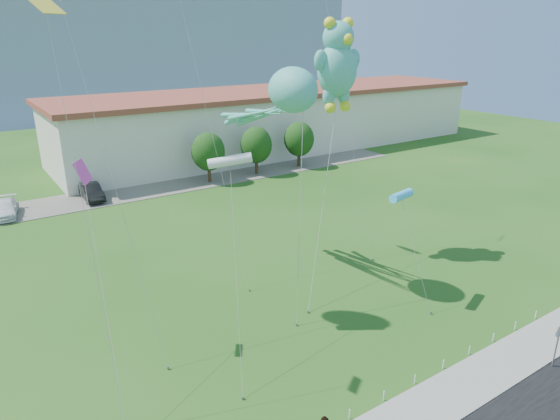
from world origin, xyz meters
The scene contains 16 objects.
ground centered at (0.00, 0.00, 0.00)m, with size 160.00×160.00×0.00m, color #1C4B15.
parking_strip centered at (0.00, 35.00, 0.03)m, with size 70.00×6.00×0.06m, color #59544C.
warehouse centered at (26.00, 44.00, 4.12)m, with size 61.00×15.00×8.20m.
stop_sign centered at (9.50, -4.21, 1.87)m, with size 0.80×0.07×2.50m.
rope_fence centered at (0.00, -1.30, 0.25)m, with size 26.05×0.05×0.50m.
tree_near centered at (10.00, 34.00, 3.39)m, with size 3.60×3.60×5.47m.
tree_mid centered at (16.00, 34.00, 3.39)m, with size 3.60×3.60×5.47m.
tree_far centered at (22.00, 34.00, 3.39)m, with size 3.60×3.60×5.47m.
parked_car_white centered at (-9.80, 34.28, 0.75)m, with size 1.92×4.73×1.37m, color white.
parked_car_black centered at (-2.25, 34.85, 0.84)m, with size 1.64×4.71×1.55m, color black.
octopus_kite centered at (3.73, 10.79, 11.64)m, with size 3.74×10.18×13.61m.
teddy_bear_kite centered at (9.28, 12.44, 13.49)m, with size 8.57×7.28×16.32m.
small_kite_white centered at (-1.41, 7.76, 9.28)m, with size 3.04×6.75×9.79m.
small_kite_cyan centered at (7.89, 4.77, 6.62)m, with size 0.88×3.62×7.10m.
small_kite_pink centered at (-8.12, 8.87, 8.30)m, with size 1.96×8.33×9.78m.
small_kite_yellow centered at (-8.96, 6.97, 14.13)m, with size 1.29×5.07×16.75m.
Camera 1 is at (-12.82, -13.64, 15.33)m, focal length 32.00 mm.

